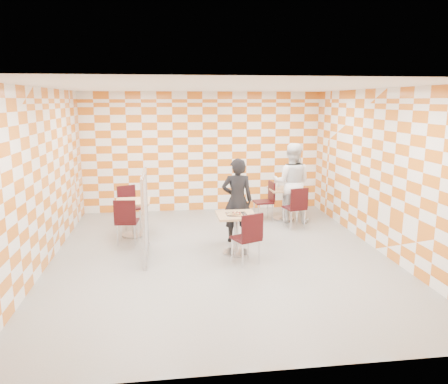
{
  "coord_description": "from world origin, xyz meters",
  "views": [
    {
      "loc": [
        -0.93,
        -7.49,
        2.78
      ],
      "look_at": [
        0.1,
        0.2,
        1.15
      ],
      "focal_mm": 35.0,
      "sensor_mm": 36.0,
      "label": 1
    }
  ],
  "objects_px": {
    "main_table": "(236,227)",
    "man_dark": "(237,200)",
    "second_table": "(284,198)",
    "man_white": "(292,183)",
    "chair_second_front": "(297,205)",
    "partition": "(145,215)",
    "chair_second_side": "(267,198)",
    "sport_bottle": "(279,184)",
    "chair_empty_far": "(128,203)",
    "chair_main_front": "(249,235)",
    "chair_empty_near": "(126,218)",
    "soda_bottle": "(288,184)",
    "empty_table": "(133,212)"
  },
  "relations": [
    {
      "from": "main_table",
      "to": "partition",
      "type": "bearing_deg",
      "value": 179.22
    },
    {
      "from": "empty_table",
      "to": "man_white",
      "type": "relative_size",
      "value": 0.41
    },
    {
      "from": "second_table",
      "to": "man_white",
      "type": "xyz_separation_m",
      "value": [
        0.11,
        -0.2,
        0.41
      ]
    },
    {
      "from": "chair_second_front",
      "to": "chair_empty_far",
      "type": "bearing_deg",
      "value": 170.03
    },
    {
      "from": "main_table",
      "to": "chair_second_front",
      "type": "distance_m",
      "value": 2.11
    },
    {
      "from": "main_table",
      "to": "chair_empty_far",
      "type": "distance_m",
      "value": 2.94
    },
    {
      "from": "main_table",
      "to": "chair_main_front",
      "type": "bearing_deg",
      "value": -78.64
    },
    {
      "from": "chair_second_front",
      "to": "main_table",
      "type": "bearing_deg",
      "value": -138.16
    },
    {
      "from": "sport_bottle",
      "to": "soda_bottle",
      "type": "distance_m",
      "value": 0.23
    },
    {
      "from": "chair_second_front",
      "to": "chair_main_front",
      "type": "bearing_deg",
      "value": -125.83
    },
    {
      "from": "man_white",
      "to": "man_dark",
      "type": "bearing_deg",
      "value": 60.59
    },
    {
      "from": "main_table",
      "to": "second_table",
      "type": "bearing_deg",
      "value": 55.67
    },
    {
      "from": "chair_second_side",
      "to": "partition",
      "type": "height_order",
      "value": "partition"
    },
    {
      "from": "man_white",
      "to": "soda_bottle",
      "type": "distance_m",
      "value": 0.22
    },
    {
      "from": "main_table",
      "to": "chair_main_front",
      "type": "distance_m",
      "value": 0.62
    },
    {
      "from": "chair_second_side",
      "to": "main_table",
      "type": "bearing_deg",
      "value": -116.68
    },
    {
      "from": "main_table",
      "to": "man_white",
      "type": "relative_size",
      "value": 0.41
    },
    {
      "from": "sport_bottle",
      "to": "chair_empty_near",
      "type": "bearing_deg",
      "value": -155.27
    },
    {
      "from": "chair_empty_far",
      "to": "sport_bottle",
      "type": "distance_m",
      "value": 3.53
    },
    {
      "from": "sport_bottle",
      "to": "chair_empty_far",
      "type": "bearing_deg",
      "value": -175.37
    },
    {
      "from": "main_table",
      "to": "chair_second_front",
      "type": "height_order",
      "value": "chair_second_front"
    },
    {
      "from": "chair_main_front",
      "to": "man_dark",
      "type": "height_order",
      "value": "man_dark"
    },
    {
      "from": "chair_second_side",
      "to": "man_dark",
      "type": "xyz_separation_m",
      "value": [
        -0.95,
        -1.45,
        0.3
      ]
    },
    {
      "from": "man_dark",
      "to": "chair_empty_far",
      "type": "bearing_deg",
      "value": -25.47
    },
    {
      "from": "chair_main_front",
      "to": "main_table",
      "type": "bearing_deg",
      "value": 101.36
    },
    {
      "from": "second_table",
      "to": "chair_empty_far",
      "type": "height_order",
      "value": "chair_empty_far"
    },
    {
      "from": "main_table",
      "to": "chair_empty_near",
      "type": "bearing_deg",
      "value": 159.82
    },
    {
      "from": "sport_bottle",
      "to": "man_white",
      "type": "bearing_deg",
      "value": -56.77
    },
    {
      "from": "man_dark",
      "to": "chair_second_front",
      "type": "bearing_deg",
      "value": -148.66
    },
    {
      "from": "empty_table",
      "to": "soda_bottle",
      "type": "height_order",
      "value": "soda_bottle"
    },
    {
      "from": "chair_second_front",
      "to": "partition",
      "type": "bearing_deg",
      "value": -156.67
    },
    {
      "from": "chair_second_front",
      "to": "chair_empty_near",
      "type": "distance_m",
      "value": 3.67
    },
    {
      "from": "empty_table",
      "to": "man_dark",
      "type": "xyz_separation_m",
      "value": [
        2.09,
        -0.65,
        0.33
      ]
    },
    {
      "from": "chair_main_front",
      "to": "man_white",
      "type": "xyz_separation_m",
      "value": [
        1.5,
        2.61,
        0.37
      ]
    },
    {
      "from": "chair_second_side",
      "to": "partition",
      "type": "xyz_separation_m",
      "value": [
        -2.72,
        -2.14,
        0.25
      ]
    },
    {
      "from": "main_table",
      "to": "chair_empty_far",
      "type": "xyz_separation_m",
      "value": [
        -2.1,
        2.05,
        0.04
      ]
    },
    {
      "from": "chair_second_front",
      "to": "sport_bottle",
      "type": "bearing_deg",
      "value": 100.28
    },
    {
      "from": "chair_main_front",
      "to": "chair_empty_near",
      "type": "height_order",
      "value": "same"
    },
    {
      "from": "chair_empty_far",
      "to": "partition",
      "type": "bearing_deg",
      "value": -77.11
    },
    {
      "from": "second_table",
      "to": "man_dark",
      "type": "relative_size",
      "value": 0.45
    },
    {
      "from": "second_table",
      "to": "chair_second_side",
      "type": "xyz_separation_m",
      "value": [
        -0.42,
        -0.05,
        0.04
      ]
    },
    {
      "from": "empty_table",
      "to": "soda_bottle",
      "type": "distance_m",
      "value": 3.66
    },
    {
      "from": "second_table",
      "to": "partition",
      "type": "height_order",
      "value": "partition"
    },
    {
      "from": "man_dark",
      "to": "sport_bottle",
      "type": "bearing_deg",
      "value": -122.48
    },
    {
      "from": "chair_second_side",
      "to": "man_white",
      "type": "xyz_separation_m",
      "value": [
        0.53,
        -0.15,
        0.37
      ]
    },
    {
      "from": "chair_second_side",
      "to": "chair_main_front",
      "type": "bearing_deg",
      "value": -109.25
    },
    {
      "from": "main_table",
      "to": "soda_bottle",
      "type": "bearing_deg",
      "value": 54.26
    },
    {
      "from": "chair_empty_near",
      "to": "chair_empty_far",
      "type": "bearing_deg",
      "value": 92.76
    },
    {
      "from": "main_table",
      "to": "man_dark",
      "type": "relative_size",
      "value": 0.45
    },
    {
      "from": "main_table",
      "to": "chair_second_front",
      "type": "bearing_deg",
      "value": 41.84
    }
  ]
}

